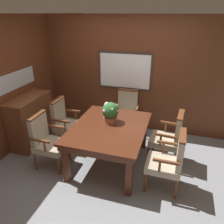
% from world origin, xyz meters
% --- Properties ---
extents(ground_plane, '(14.00, 14.00, 0.00)m').
position_xyz_m(ground_plane, '(0.00, 0.00, 0.00)').
color(ground_plane, gray).
extents(wall_back, '(7.20, 0.08, 2.45)m').
position_xyz_m(wall_back, '(-0.00, 1.65, 1.23)').
color(wall_back, '#5B2D19').
rests_on(wall_back, ground_plane).
extents(wall_left, '(0.08, 7.20, 2.45)m').
position_xyz_m(wall_left, '(-1.95, 0.00, 1.23)').
color(wall_left, '#5B2D19').
rests_on(wall_left, ground_plane).
extents(dining_table, '(1.22, 1.51, 0.73)m').
position_xyz_m(dining_table, '(0.01, 0.19, 0.64)').
color(dining_table, '#4C2314').
rests_on(dining_table, ground_plane).
extents(chair_right_far, '(0.54, 0.54, 0.96)m').
position_xyz_m(chair_right_far, '(1.00, 0.54, 0.51)').
color(chair_right_far, brown).
rests_on(chair_right_far, ground_plane).
extents(chair_left_near, '(0.51, 0.52, 0.96)m').
position_xyz_m(chair_left_near, '(-0.99, -0.18, 0.51)').
color(chair_left_near, brown).
rests_on(chair_left_near, ground_plane).
extents(chair_right_near, '(0.51, 0.52, 0.96)m').
position_xyz_m(chair_right_near, '(1.03, -0.14, 0.51)').
color(chair_right_near, brown).
rests_on(chair_right_near, ground_plane).
extents(chair_left_far, '(0.52, 0.52, 0.96)m').
position_xyz_m(chair_left_far, '(-1.02, 0.52, 0.51)').
color(chair_left_far, brown).
rests_on(chair_left_far, ground_plane).
extents(chair_head_far, '(0.54, 0.54, 0.96)m').
position_xyz_m(chair_head_far, '(0.03, 1.35, 0.51)').
color(chair_head_far, brown).
rests_on(chair_head_far, ground_plane).
extents(potted_plant, '(0.30, 0.29, 0.36)m').
position_xyz_m(potted_plant, '(-0.03, 0.36, 0.92)').
color(potted_plant, '#B2603D').
rests_on(potted_plant, dining_table).
extents(sideboard_cabinet, '(0.44, 0.98, 0.99)m').
position_xyz_m(sideboard_cabinet, '(-1.70, 0.37, 0.49)').
color(sideboard_cabinet, brown).
rests_on(sideboard_cabinet, ground_plane).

